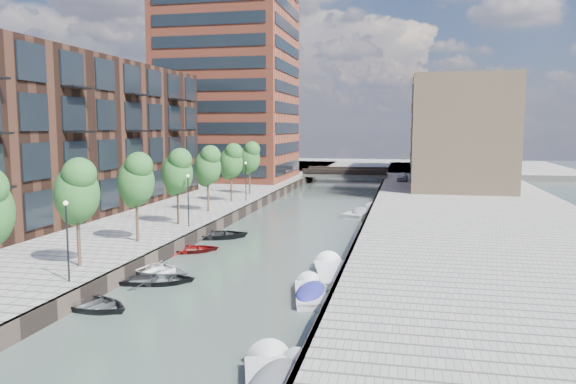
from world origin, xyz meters
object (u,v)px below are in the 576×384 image
(bridge, at_px, (346,174))
(motorboat_4, at_px, (363,213))
(tree_2, at_px, (136,179))
(motorboat_2, at_px, (332,273))
(tree_1, at_px, (77,190))
(sloop_3, at_px, (155,274))
(tree_5, at_px, (231,160))
(tree_4, at_px, (208,165))
(sloop_4, at_px, (216,238))
(sloop_0, at_px, (158,283))
(sloop_1, at_px, (92,309))
(car, at_px, (402,177))
(tree_6, at_px, (249,157))
(sloop_2, at_px, (190,252))
(motorboat_3, at_px, (310,293))
(tree_3, at_px, (177,171))

(bridge, height_order, motorboat_4, bridge)
(bridge, xyz_separation_m, tree_2, (-8.50, -54.00, 3.92))
(tree_2, height_order, motorboat_2, tree_2)
(tree_1, relative_size, sloop_3, 1.23)
(tree_2, bearing_deg, tree_5, 90.00)
(bridge, height_order, tree_4, tree_4)
(sloop_3, height_order, sloop_4, sloop_4)
(tree_1, height_order, sloop_0, tree_1)
(tree_1, xyz_separation_m, tree_4, (0.00, 21.00, 0.00))
(tree_2, distance_m, sloop_1, 12.59)
(car, bearing_deg, tree_6, -129.94)
(sloop_1, height_order, sloop_2, sloop_1)
(tree_4, bearing_deg, sloop_3, -79.68)
(sloop_2, bearing_deg, sloop_3, 158.14)
(tree_2, bearing_deg, car, 69.99)
(tree_2, height_order, sloop_1, tree_2)
(motorboat_2, bearing_deg, sloop_0, -158.10)
(bridge, relative_size, tree_4, 2.18)
(sloop_1, bearing_deg, bridge, 10.78)
(sloop_2, distance_m, motorboat_3, 13.20)
(sloop_4, bearing_deg, tree_1, 148.68)
(tree_3, distance_m, motorboat_4, 20.18)
(sloop_2, relative_size, car, 1.12)
(tree_5, height_order, motorboat_3, tree_5)
(sloop_2, height_order, motorboat_2, motorboat_2)
(tree_6, bearing_deg, tree_1, -90.00)
(sloop_1, xyz_separation_m, motorboat_4, (10.64, 31.86, 0.23))
(sloop_4, relative_size, motorboat_2, 0.90)
(motorboat_2, relative_size, motorboat_3, 1.22)
(bridge, xyz_separation_m, sloop_1, (-5.40, -64.98, -1.39))
(motorboat_4, bearing_deg, sloop_3, -112.31)
(tree_3, relative_size, sloop_0, 1.41)
(bridge, bearing_deg, motorboat_3, -85.60)
(tree_2, distance_m, sloop_3, 7.69)
(sloop_1, distance_m, sloop_4, 17.80)
(tree_2, bearing_deg, sloop_4, 64.42)
(sloop_4, bearing_deg, motorboat_4, -54.73)
(tree_3, distance_m, tree_4, 7.00)
(tree_4, relative_size, sloop_3, 1.23)
(tree_1, distance_m, sloop_2, 10.68)
(tree_1, bearing_deg, sloop_3, 37.37)
(tree_4, bearing_deg, car, 62.72)
(tree_4, relative_size, sloop_4, 1.16)
(sloop_4, bearing_deg, tree_3, 68.74)
(sloop_1, xyz_separation_m, sloop_2, (0.00, 12.72, 0.00))
(tree_4, bearing_deg, tree_2, -90.00)
(sloop_1, bearing_deg, tree_5, 21.07)
(sloop_3, bearing_deg, motorboat_2, -63.92)
(tree_2, distance_m, tree_6, 28.00)
(tree_3, height_order, car, tree_3)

